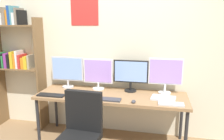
% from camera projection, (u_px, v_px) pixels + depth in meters
% --- Properties ---
extents(wall_back, '(4.54, 0.11, 2.60)m').
position_uv_depth(wall_back, '(117.00, 52.00, 3.44)').
color(wall_back, beige).
rests_on(wall_back, ground_plane).
extents(desk, '(2.14, 0.68, 0.74)m').
position_uv_depth(desk, '(111.00, 98.00, 3.17)').
color(desk, '#936D47').
rests_on(desk, ground_plane).
extents(bookshelf, '(0.83, 0.28, 2.00)m').
position_uv_depth(bookshelf, '(15.00, 53.00, 3.60)').
color(bookshelf, brown).
rests_on(bookshelf, ground_plane).
extents(monitor_far_left, '(0.52, 0.18, 0.49)m').
position_uv_depth(monitor_far_left, '(67.00, 70.00, 3.46)').
color(monitor_far_left, silver).
rests_on(monitor_far_left, desk).
extents(monitor_center_left, '(0.46, 0.18, 0.48)m').
position_uv_depth(monitor_center_left, '(98.00, 73.00, 3.36)').
color(monitor_center_left, silver).
rests_on(monitor_center_left, desk).
extents(monitor_center_right, '(0.51, 0.18, 0.47)m').
position_uv_depth(monitor_center_right, '(131.00, 74.00, 3.25)').
color(monitor_center_right, black).
rests_on(monitor_center_right, desk).
extents(monitor_far_right, '(0.48, 0.18, 0.52)m').
position_uv_depth(monitor_far_right, '(166.00, 74.00, 3.15)').
color(monitor_far_right, silver).
rests_on(monitor_far_right, desk).
extents(keyboard_left, '(0.39, 0.13, 0.02)m').
position_uv_depth(keyboard_left, '(51.00, 95.00, 3.10)').
color(keyboard_left, black).
rests_on(keyboard_left, desk).
extents(keyboard_center, '(0.35, 0.13, 0.02)m').
position_uv_depth(keyboard_center, '(108.00, 99.00, 2.94)').
color(keyboard_center, '#38383D').
rests_on(keyboard_center, desk).
extents(keyboard_right, '(0.32, 0.13, 0.02)m').
position_uv_depth(keyboard_right, '(171.00, 104.00, 2.77)').
color(keyboard_right, silver).
rests_on(keyboard_right, desk).
extents(mouse_left_side, '(0.06, 0.10, 0.03)m').
position_uv_depth(mouse_left_side, '(134.00, 102.00, 2.84)').
color(mouse_left_side, '#38383D').
rests_on(mouse_left_side, desk).
extents(mouse_right_side, '(0.06, 0.10, 0.03)m').
position_uv_depth(mouse_right_side, '(90.00, 95.00, 3.07)').
color(mouse_right_side, black).
rests_on(mouse_right_side, desk).
extents(laptop_closed, '(0.35, 0.26, 0.02)m').
position_uv_depth(laptop_closed, '(163.00, 98.00, 2.98)').
color(laptop_closed, silver).
rests_on(laptop_closed, desk).
extents(coffee_mug, '(0.11, 0.08, 0.09)m').
position_uv_depth(coffee_mug, '(88.00, 96.00, 2.97)').
color(coffee_mug, red).
rests_on(coffee_mug, desk).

